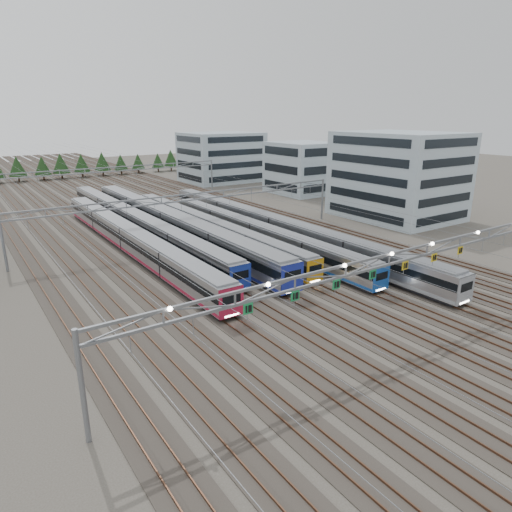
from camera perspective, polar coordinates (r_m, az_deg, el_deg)
ground at (r=46.69m, az=15.56°, el=-8.95°), size 400.00×400.00×0.00m
track_bed at (r=131.86m, az=-19.60°, el=8.27°), size 54.00×260.00×5.42m
train_a at (r=71.81m, az=-15.55°, el=2.17°), size 2.88×60.00×3.75m
train_b at (r=82.31m, az=-14.87°, el=4.14°), size 2.88×68.96×3.76m
train_c at (r=79.88m, az=-10.78°, el=4.16°), size 3.17×68.00×4.14m
train_d at (r=77.11m, az=-6.08°, el=3.64°), size 2.66×54.72×3.46m
train_e at (r=72.68m, az=0.07°, el=2.89°), size 2.67×51.32×3.48m
train_f at (r=75.95m, az=2.46°, el=3.62°), size 2.87×68.62×3.74m
gantry_near at (r=43.98m, az=16.38°, el=-0.71°), size 56.36×0.61×8.08m
gantry_mid at (r=75.29m, az=-7.75°, el=6.67°), size 56.36×0.36×8.00m
gantry_far at (r=116.89m, az=-17.87°, el=9.81°), size 56.36×0.36×8.00m
depot_bldg_south at (r=95.98m, az=17.32°, el=9.57°), size 18.00×22.00×16.77m
depot_bldg_mid at (r=121.86m, az=5.76°, el=10.90°), size 14.00×16.00×13.11m
depot_bldg_north at (r=143.62m, az=-4.36°, el=12.23°), size 22.00×18.00×14.63m
treeline at (r=162.63m, az=-20.77°, el=10.69°), size 106.40×5.60×7.02m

